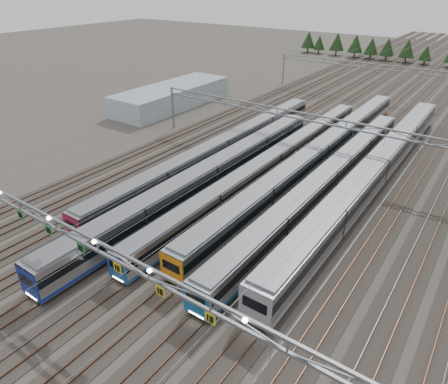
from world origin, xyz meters
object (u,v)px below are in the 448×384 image
Objects in this scene: train_b at (209,177)px; gantry_near at (97,249)px; train_d at (319,154)px; gantry_mid at (310,124)px; train_a at (222,149)px; west_shed at (172,96)px; train_c at (273,162)px; train_f at (375,170)px; train_e at (326,181)px; gantry_far at (391,72)px.

train_b is 24.83m from gantry_near.
train_d is 4.88m from gantry_mid.
west_shed is at bearing 145.38° from train_a.
train_f is (13.50, 5.08, 0.42)m from train_c.
gantry_near is at bearing -102.13° from train_e.
train_f is 2.17× the size of west_shed.
train_b reaches higher than train_d.
train_e reaches higher than train_c.
west_shed reaches higher than train_a.
west_shed is at bearing 163.61° from train_d.
train_f is at bearing -76.49° from gantry_far.
train_f reaches higher than train_a.
gantry_near is (11.20, -32.75, 5.04)m from train_a.
gantry_near is 64.33m from west_shed.
train_d is (4.50, 6.30, 0.21)m from train_c.
gantry_near is (2.20, -33.21, 5.19)m from train_c.
train_d is at bearing -87.18° from gantry_far.
train_c is 0.89× the size of train_d.
train_f is 1.15× the size of gantry_far.
train_b is 42.26m from west_shed.
gantry_near is 40.12m from gantry_mid.
gantry_mid is at bearing 164.92° from train_d.
train_a is at bearing 115.69° from train_b.
gantry_near reaches higher than train_b.
train_d is (13.50, 6.77, 0.06)m from train_a.
gantry_near is (-6.80, -31.63, 5.02)m from train_e.
gantry_near is at bearing -71.11° from train_a.
train_b is at bearing -41.60° from west_shed.
train_a is at bearing -177.01° from train_c.
gantry_far is at bearing 92.82° from train_d.
gantry_mid is at bearing 170.78° from train_f.
train_a is 0.93× the size of train_c.
train_f is at bearing 20.61° from train_c.
gantry_mid and gantry_far have the same top height.
gantry_near reaches higher than west_shed.
gantry_mid reaches higher than train_a.
train_e is at bearing -3.55° from train_a.
gantry_mid is 1.00× the size of gantry_far.
gantry_mid is (6.75, 16.73, 4.22)m from train_b.
west_shed is at bearing 165.14° from train_f.
gantry_far is (6.75, 61.73, 4.22)m from train_b.
train_e is 0.99× the size of gantry_mid.
west_shed is at bearing 163.53° from gantry_mid.
gantry_mid reaches higher than train_b.
gantry_mid is (11.25, 7.37, 4.35)m from train_a.
gantry_near reaches higher than gantry_mid.
west_shed is (-38.31, 51.45, -4.85)m from gantry_near.
train_e is (18.00, -1.12, 0.02)m from train_a.
train_f reaches higher than train_e.
train_a is at bearing -102.12° from gantry_far.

